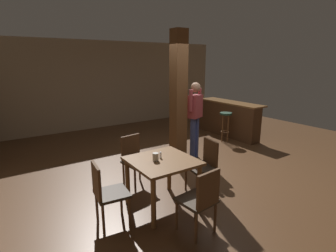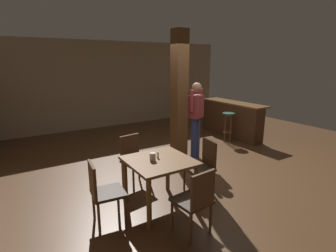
{
  "view_description": "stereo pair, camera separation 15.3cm",
  "coord_description": "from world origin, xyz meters",
  "px_view_note": "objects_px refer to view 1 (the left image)",
  "views": [
    {
      "loc": [
        -3.48,
        -3.87,
        2.17
      ],
      "look_at": [
        -0.69,
        0.26,
        0.93
      ],
      "focal_mm": 28.0,
      "sensor_mm": 36.0,
      "label": 1
    },
    {
      "loc": [
        -3.35,
        -3.96,
        2.17
      ],
      "look_at": [
        -0.69,
        0.26,
        0.93
      ],
      "focal_mm": 28.0,
      "sensor_mm": 36.0,
      "label": 2
    }
  ],
  "objects_px": {
    "bar_stool_near": "(226,120)",
    "standing_person": "(195,115)",
    "dining_table": "(162,168)",
    "chair_west": "(106,191)",
    "chair_south": "(201,198)",
    "salt_shaker": "(160,155)",
    "napkin_cup": "(156,157)",
    "chair_east": "(204,163)",
    "bar_counter": "(228,118)",
    "chair_north": "(135,158)"
  },
  "relations": [
    {
      "from": "salt_shaker",
      "to": "standing_person",
      "type": "bearing_deg",
      "value": 36.26
    },
    {
      "from": "dining_table",
      "to": "chair_north",
      "type": "bearing_deg",
      "value": 90.99
    },
    {
      "from": "bar_counter",
      "to": "bar_stool_near",
      "type": "bearing_deg",
      "value": -141.79
    },
    {
      "from": "napkin_cup",
      "to": "standing_person",
      "type": "xyz_separation_m",
      "value": [
        1.81,
        1.3,
        0.19
      ]
    },
    {
      "from": "chair_east",
      "to": "bar_counter",
      "type": "xyz_separation_m",
      "value": [
        2.9,
        2.24,
        0.0
      ]
    },
    {
      "from": "chair_west",
      "to": "bar_stool_near",
      "type": "bearing_deg",
      "value": 24.05
    },
    {
      "from": "salt_shaker",
      "to": "bar_counter",
      "type": "xyz_separation_m",
      "value": [
        3.72,
        2.16,
        -0.29
      ]
    },
    {
      "from": "chair_north",
      "to": "standing_person",
      "type": "height_order",
      "value": "standing_person"
    },
    {
      "from": "chair_west",
      "to": "salt_shaker",
      "type": "bearing_deg",
      "value": 4.39
    },
    {
      "from": "chair_east",
      "to": "chair_south",
      "type": "relative_size",
      "value": 1.0
    },
    {
      "from": "chair_east",
      "to": "salt_shaker",
      "type": "height_order",
      "value": "chair_east"
    },
    {
      "from": "chair_north",
      "to": "bar_stool_near",
      "type": "distance_m",
      "value": 3.4
    },
    {
      "from": "chair_west",
      "to": "chair_south",
      "type": "relative_size",
      "value": 1.0
    },
    {
      "from": "salt_shaker",
      "to": "chair_east",
      "type": "bearing_deg",
      "value": -5.36
    },
    {
      "from": "chair_north",
      "to": "standing_person",
      "type": "distance_m",
      "value": 1.85
    },
    {
      "from": "chair_south",
      "to": "bar_counter",
      "type": "relative_size",
      "value": 0.42
    },
    {
      "from": "dining_table",
      "to": "standing_person",
      "type": "relative_size",
      "value": 0.53
    },
    {
      "from": "chair_east",
      "to": "bar_counter",
      "type": "height_order",
      "value": "bar_counter"
    },
    {
      "from": "bar_counter",
      "to": "chair_north",
      "type": "bearing_deg",
      "value": -160.12
    },
    {
      "from": "dining_table",
      "to": "chair_west",
      "type": "relative_size",
      "value": 1.03
    },
    {
      "from": "dining_table",
      "to": "chair_west",
      "type": "xyz_separation_m",
      "value": [
        -0.87,
        0.01,
        -0.12
      ]
    },
    {
      "from": "chair_south",
      "to": "salt_shaker",
      "type": "relative_size",
      "value": 9.84
    },
    {
      "from": "chair_north",
      "to": "bar_stool_near",
      "type": "xyz_separation_m",
      "value": [
        3.26,
        0.97,
        0.08
      ]
    },
    {
      "from": "chair_north",
      "to": "bar_counter",
      "type": "xyz_separation_m",
      "value": [
        3.75,
        1.36,
        0.0
      ]
    },
    {
      "from": "dining_table",
      "to": "bar_stool_near",
      "type": "distance_m",
      "value": 3.74
    },
    {
      "from": "bar_stool_near",
      "to": "standing_person",
      "type": "bearing_deg",
      "value": -161.01
    },
    {
      "from": "salt_shaker",
      "to": "standing_person",
      "type": "xyz_separation_m",
      "value": [
        1.69,
        1.24,
        0.2
      ]
    },
    {
      "from": "chair_east",
      "to": "chair_south",
      "type": "xyz_separation_m",
      "value": [
        -0.8,
        -0.83,
        0.0
      ]
    },
    {
      "from": "chair_north",
      "to": "standing_person",
      "type": "bearing_deg",
      "value": 14.31
    },
    {
      "from": "chair_west",
      "to": "chair_south",
      "type": "bearing_deg",
      "value": -42.81
    },
    {
      "from": "bar_stool_near",
      "to": "dining_table",
      "type": "bearing_deg",
      "value": -150.3
    },
    {
      "from": "chair_west",
      "to": "salt_shaker",
      "type": "xyz_separation_m",
      "value": [
        0.89,
        0.07,
        0.3
      ]
    },
    {
      "from": "napkin_cup",
      "to": "standing_person",
      "type": "height_order",
      "value": "standing_person"
    },
    {
      "from": "chair_east",
      "to": "standing_person",
      "type": "height_order",
      "value": "standing_person"
    },
    {
      "from": "chair_east",
      "to": "salt_shaker",
      "type": "xyz_separation_m",
      "value": [
        -0.82,
        0.08,
        0.3
      ]
    },
    {
      "from": "chair_south",
      "to": "bar_counter",
      "type": "bearing_deg",
      "value": 39.65
    },
    {
      "from": "bar_counter",
      "to": "bar_stool_near",
      "type": "relative_size",
      "value": 2.62
    },
    {
      "from": "chair_east",
      "to": "napkin_cup",
      "type": "relative_size",
      "value": 7.78
    },
    {
      "from": "bar_counter",
      "to": "bar_stool_near",
      "type": "xyz_separation_m",
      "value": [
        -0.49,
        -0.39,
        0.08
      ]
    },
    {
      "from": "dining_table",
      "to": "bar_counter",
      "type": "distance_m",
      "value": 4.36
    },
    {
      "from": "standing_person",
      "to": "chair_east",
      "type": "bearing_deg",
      "value": -123.54
    },
    {
      "from": "chair_west",
      "to": "chair_north",
      "type": "xyz_separation_m",
      "value": [
        0.86,
        0.87,
        0.0
      ]
    },
    {
      "from": "chair_north",
      "to": "chair_south",
      "type": "bearing_deg",
      "value": -88.27
    },
    {
      "from": "napkin_cup",
      "to": "bar_stool_near",
      "type": "bearing_deg",
      "value": 28.61
    },
    {
      "from": "dining_table",
      "to": "chair_south",
      "type": "distance_m",
      "value": 0.84
    },
    {
      "from": "napkin_cup",
      "to": "chair_south",
      "type": "bearing_deg",
      "value": -81.11
    },
    {
      "from": "chair_north",
      "to": "bar_counter",
      "type": "distance_m",
      "value": 3.99
    },
    {
      "from": "chair_north",
      "to": "bar_counter",
      "type": "bearing_deg",
      "value": 19.88
    },
    {
      "from": "chair_east",
      "to": "chair_north",
      "type": "bearing_deg",
      "value": 134.24
    },
    {
      "from": "chair_west",
      "to": "standing_person",
      "type": "distance_m",
      "value": 2.94
    }
  ]
}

